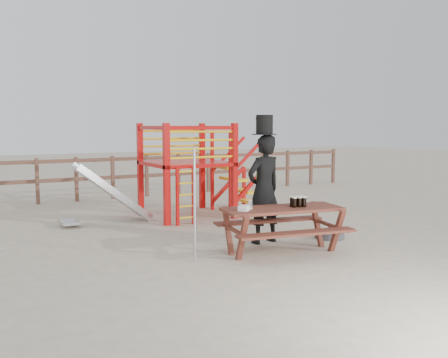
# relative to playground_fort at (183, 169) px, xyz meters

# --- Properties ---
(ground) EXTENTS (60.00, 60.00, 0.00)m
(ground) POSITION_rel_playground_fort_xyz_m (-0.12, -3.58, -1.07)
(ground) COLOR beige
(ground) RESTS_ON ground
(back_fence) EXTENTS (15.09, 0.09, 1.20)m
(back_fence) POSITION_rel_playground_fort_xyz_m (-0.12, 3.42, -0.34)
(back_fence) COLOR brown
(back_fence) RESTS_ON ground
(playground_fort) EXTENTS (4.71, 1.84, 2.10)m
(playground_fort) POSITION_rel_playground_fort_xyz_m (0.00, 0.00, 0.00)
(playground_fort) COLOR red
(playground_fort) RESTS_ON ground
(picnic_table) EXTENTS (2.11, 1.63, 0.74)m
(picnic_table) POSITION_rel_playground_fort_xyz_m (0.05, -3.74, -0.60)
(picnic_table) COLOR maroon
(picnic_table) RESTS_ON ground
(man_with_hat) EXTENTS (0.75, 0.54, 2.24)m
(man_with_hat) POSITION_rel_playground_fort_xyz_m (0.18, -3.01, -0.07)
(man_with_hat) COLOR black
(man_with_hat) RESTS_ON ground
(metal_pole) EXTENTS (0.04, 0.04, 1.71)m
(metal_pole) POSITION_rel_playground_fort_xyz_m (-1.41, -3.54, -0.22)
(metal_pole) COLOR #B2B2B7
(metal_pole) RESTS_ON ground
(parasol_base) EXTENTS (0.53, 0.53, 0.22)m
(parasol_base) POSITION_rel_playground_fort_xyz_m (1.43, -3.31, -1.01)
(parasol_base) COLOR #3D3C42
(parasol_base) RESTS_ON ground
(paper_bag) EXTENTS (0.23, 0.22, 0.08)m
(paper_bag) POSITION_rel_playground_fort_xyz_m (-0.64, -3.70, -0.29)
(paper_bag) COLOR white
(paper_bag) RESTS_ON picnic_table
(stout_pints) EXTENTS (0.26, 0.19, 0.17)m
(stout_pints) POSITION_rel_playground_fort_xyz_m (0.32, -3.80, -0.24)
(stout_pints) COLOR black
(stout_pints) RESTS_ON picnic_table
(empty_glasses) EXTENTS (0.07, 0.07, 0.15)m
(empty_glasses) POSITION_rel_playground_fort_xyz_m (-0.47, -3.61, -0.26)
(empty_glasses) COLOR silver
(empty_glasses) RESTS_ON picnic_table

